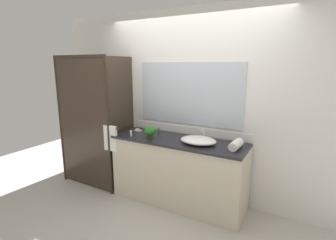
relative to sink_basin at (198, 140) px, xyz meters
name	(u,v)px	position (x,y,z in m)	size (l,w,h in m)	color
ground_plane	(177,202)	(-0.29, 0.02, -0.94)	(8.00, 8.00, 0.00)	#B7B2A8
wall_back_with_mirror	(189,106)	(-0.29, 0.36, 0.36)	(4.40, 0.06, 2.60)	silver
vanity_cabinet	(178,171)	(-0.29, 0.03, -0.49)	(1.80, 0.58, 0.90)	beige
shower_enclosure	(96,123)	(-1.57, -0.17, 0.08)	(1.20, 0.59, 2.00)	#2D2319
sink_basin	(198,140)	(0.00, 0.00, 0.00)	(0.46, 0.34, 0.08)	white
faucet	(204,136)	(0.00, 0.19, 0.01)	(0.17, 0.14, 0.16)	silver
potted_plant	(150,131)	(-0.65, -0.10, 0.05)	(0.16, 0.16, 0.16)	#473828
soap_dish	(138,130)	(-1.03, 0.13, -0.03)	(0.10, 0.07, 0.04)	silver
amenity_bottle_conditioner	(131,133)	(-0.93, -0.15, 0.01)	(0.03, 0.03, 0.10)	silver
amenity_bottle_body_wash	(159,130)	(-0.69, 0.20, 0.00)	(0.03, 0.03, 0.09)	#4C7056
rolled_towel_near_edge	(236,145)	(0.47, 0.02, 0.01)	(0.11, 0.11, 0.25)	white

